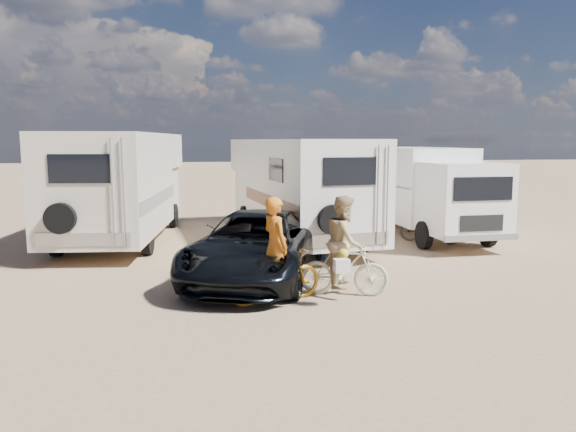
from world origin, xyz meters
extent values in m
plane|color=tan|center=(0.00, 0.00, 0.00)|extent=(140.00, 140.00, 0.00)
imported|color=black|center=(-1.94, 2.04, 0.75)|extent=(4.19, 5.92, 1.50)
imported|color=#C57A12|center=(-1.79, 0.20, 0.51)|extent=(2.05, 1.31, 1.02)
imported|color=beige|center=(-0.38, 0.41, 0.53)|extent=(1.84, 1.05, 1.06)
imported|color=#CD6A18|center=(-1.79, 0.20, 0.93)|extent=(0.65, 0.79, 1.86)
imported|color=tan|center=(-0.38, 0.41, 0.92)|extent=(0.95, 1.07, 1.84)
imported|color=#282A27|center=(3.77, 5.48, 0.49)|extent=(1.88, 1.69, 0.99)
cube|color=navy|center=(-0.19, 3.93, 0.24)|extent=(0.69, 0.58, 0.48)
cube|color=#998752|center=(-0.46, 3.58, 0.19)|extent=(0.50, 0.50, 0.39)
camera|label=1|loc=(-3.37, -9.99, 3.09)|focal=34.39mm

